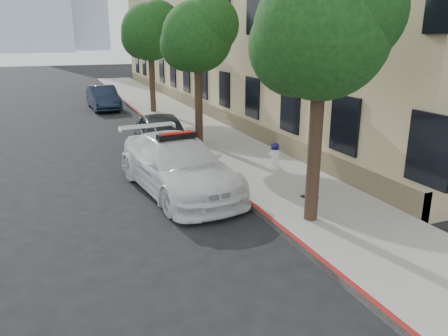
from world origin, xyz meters
The scene contains 12 objects.
ground centered at (0.00, 0.00, 0.00)m, with size 120.00×120.00×0.00m, color black.
sidewalk centered at (3.60, 10.00, 0.07)m, with size 3.20×50.00×0.15m, color gray.
curb_strip centered at (2.06, 10.00, 0.07)m, with size 0.12×50.00×0.15m, color maroon.
building centered at (9.20, 15.00, 5.00)m, with size 8.00×36.00×10.00m, color tan.
tree_near centered at (2.93, -2.01, 4.27)m, with size 2.92×2.82×5.62m.
tree_mid centered at (2.93, 5.99, 4.16)m, with size 2.77×2.64×5.43m.
tree_far centered at (2.93, 13.99, 4.39)m, with size 3.10×3.00×5.81m.
police_car centered at (0.72, 1.33, 0.76)m, with size 2.75×5.45×1.67m.
parked_car_mid centered at (1.20, 5.00, 0.76)m, with size 1.80×4.49×1.53m, color black.
parked_car_far centered at (0.53, 16.65, 0.68)m, with size 1.44×4.14×1.36m, color #131D31.
fire_hydrant centered at (3.97, 1.77, 0.56)m, with size 0.35×0.32×0.84m.
traffic_cone centered at (3.64, -0.80, 0.47)m, with size 0.41×0.41×0.65m.
Camera 1 is at (-2.34, -9.85, 4.16)m, focal length 35.00 mm.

